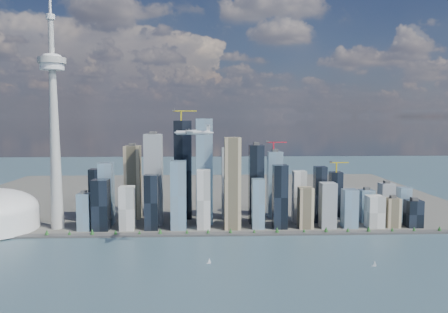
{
  "coord_description": "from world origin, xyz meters",
  "views": [
    {
      "loc": [
        17.82,
        -616.98,
        239.87
      ],
      "look_at": [
        53.44,
        260.0,
        159.57
      ],
      "focal_mm": 35.0,
      "sensor_mm": 36.0,
      "label": 1
    }
  ],
  "objects_px": {
    "needle_tower": "(54,119)",
    "airplane": "(193,132)",
    "sailboat_east": "(374,264)",
    "sailboat_west": "(209,262)"
  },
  "relations": [
    {
      "from": "needle_tower",
      "to": "airplane",
      "type": "height_order",
      "value": "needle_tower"
    },
    {
      "from": "needle_tower",
      "to": "sailboat_east",
      "type": "distance_m",
      "value": 681.38
    },
    {
      "from": "airplane",
      "to": "sailboat_west",
      "type": "bearing_deg",
      "value": -50.77
    },
    {
      "from": "sailboat_west",
      "to": "airplane",
      "type": "bearing_deg",
      "value": 122.23
    },
    {
      "from": "airplane",
      "to": "sailboat_east",
      "type": "bearing_deg",
      "value": -4.22
    },
    {
      "from": "airplane",
      "to": "sailboat_west",
      "type": "height_order",
      "value": "airplane"
    },
    {
      "from": "needle_tower",
      "to": "sailboat_west",
      "type": "bearing_deg",
      "value": -35.75
    },
    {
      "from": "needle_tower",
      "to": "sailboat_east",
      "type": "xyz_separation_m",
      "value": [
        587.03,
        -256.15,
        -232.52
      ]
    },
    {
      "from": "airplane",
      "to": "sailboat_east",
      "type": "xyz_separation_m",
      "value": [
        291.0,
        -68.61,
        -210.46
      ]
    },
    {
      "from": "needle_tower",
      "to": "sailboat_west",
      "type": "distance_m",
      "value": 459.54
    }
  ]
}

